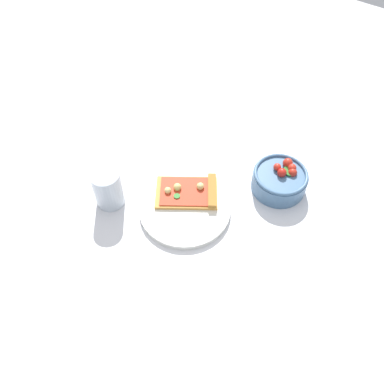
{
  "coord_description": "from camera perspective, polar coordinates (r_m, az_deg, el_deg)",
  "views": [
    {
      "loc": [
        -0.46,
        -0.35,
        0.81
      ],
      "look_at": [
        0.03,
        -0.02,
        0.03
      ],
      "focal_mm": 37.84,
      "sensor_mm": 36.0,
      "label": 1
    }
  ],
  "objects": [
    {
      "name": "pizza_slice_main",
      "position": [
        0.99,
        -0.3,
        0.09
      ],
      "size": [
        0.16,
        0.18,
        0.03
      ],
      "color": "gold",
      "rests_on": "plate"
    },
    {
      "name": "soda_glass",
      "position": [
        0.98,
        -11.75,
        0.48
      ],
      "size": [
        0.07,
        0.07,
        0.1
      ],
      "color": "silver",
      "rests_on": "ground_plane"
    },
    {
      "name": "plate",
      "position": [
        0.98,
        -1.0,
        -2.38
      ],
      "size": [
        0.22,
        0.22,
        0.01
      ],
      "primitive_type": "cylinder",
      "color": "silver",
      "rests_on": "ground_plane"
    },
    {
      "name": "ground_plane",
      "position": [
        0.99,
        -1.65,
        -1.74
      ],
      "size": [
        2.4,
        2.4,
        0.0
      ],
      "primitive_type": "plane",
      "color": "silver",
      "rests_on": "ground"
    },
    {
      "name": "salad_bowl",
      "position": [
        1.02,
        12.27,
        1.71
      ],
      "size": [
        0.13,
        0.13,
        0.07
      ],
      "color": "#4C7299",
      "rests_on": "ground_plane"
    }
  ]
}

